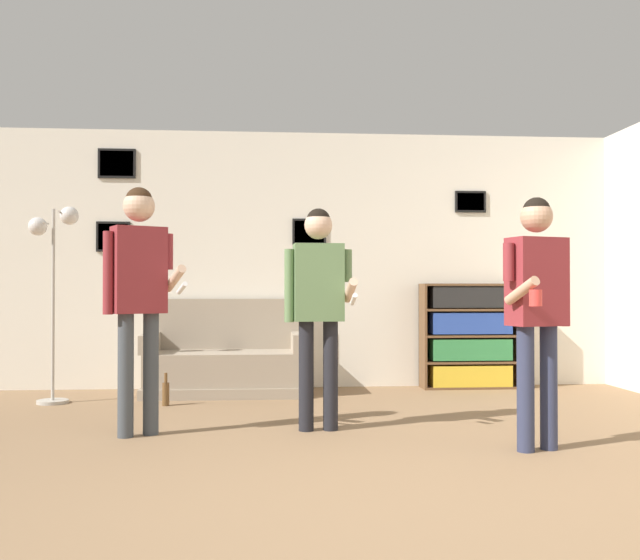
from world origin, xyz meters
The scene contains 9 objects.
ground_plane centered at (0.00, 0.00, 0.00)m, with size 20.00×20.00×0.00m, color #846647.
wall_back centered at (-0.01, 4.38, 1.35)m, with size 8.77×0.08×2.70m.
couch centered at (-0.93, 3.97, 0.30)m, with size 1.56×0.80×0.94m.
bookshelf centered at (1.61, 4.16, 0.54)m, with size 1.02×0.30×1.09m.
floor_lamp centered at (-2.45, 3.47, 1.28)m, with size 0.45×0.28×1.79m.
person_player_foreground_left centered at (-1.42, 1.94, 1.09)m, with size 0.59×0.40×1.76m.
person_player_foreground_center centered at (-0.14, 2.03, 1.00)m, with size 0.51×0.44×1.63m.
person_watcher_holding_cup centered at (1.21, 1.27, 0.99)m, with size 0.48×0.50×1.63m.
bottle_on_floor centered at (-1.41, 3.25, 0.11)m, with size 0.06×0.06×0.29m.
Camera 1 is at (-0.54, -3.17, 1.03)m, focal length 40.00 mm.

